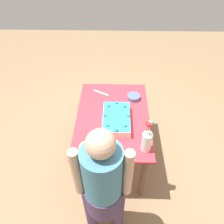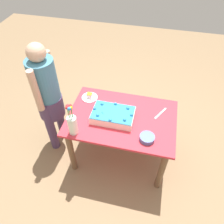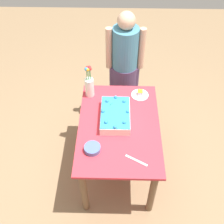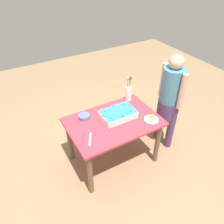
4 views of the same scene
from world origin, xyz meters
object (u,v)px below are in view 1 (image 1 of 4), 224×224
at_px(fruit_bowl, 134,97).
at_px(sheet_cake, 116,119).
at_px(person_standing, 103,186).
at_px(cake_knife, 101,93).
at_px(serving_plate_with_slice, 89,147).
at_px(flower_vase, 147,140).

bearing_deg(fruit_bowl, sheet_cake, 152.90).
bearing_deg(person_standing, fruit_bowl, -14.24).
relative_size(cake_knife, person_standing, 0.15).
relative_size(cake_knife, fruit_bowl, 1.43).
relative_size(serving_plate_with_slice, fruit_bowl, 1.25).
bearing_deg(flower_vase, fruit_bowl, 6.06).
distance_m(serving_plate_with_slice, flower_vase, 0.57).
height_order(serving_plate_with_slice, fruit_bowl, serving_plate_with_slice).
xyz_separation_m(serving_plate_with_slice, fruit_bowl, (0.76, -0.47, 0.01)).
xyz_separation_m(flower_vase, person_standing, (-0.45, 0.39, -0.02)).
bearing_deg(cake_knife, flower_vase, 148.58).
relative_size(sheet_cake, cake_knife, 2.07).
relative_size(serving_plate_with_slice, cake_knife, 0.87).
distance_m(flower_vase, person_standing, 0.60).
xyz_separation_m(serving_plate_with_slice, flower_vase, (0.00, -0.55, 0.12)).
distance_m(serving_plate_with_slice, fruit_bowl, 0.89).
xyz_separation_m(sheet_cake, flower_vase, (-0.35, -0.29, 0.09)).
bearing_deg(flower_vase, serving_plate_with_slice, 90.14).
height_order(serving_plate_with_slice, person_standing, person_standing).
bearing_deg(flower_vase, person_standing, 139.58).
relative_size(serving_plate_with_slice, flower_vase, 0.50).
bearing_deg(sheet_cake, flower_vase, -140.96).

